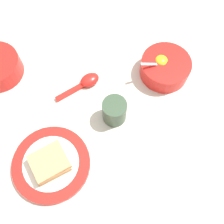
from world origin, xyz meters
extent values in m
plane|color=beige|center=(0.00, 0.00, 0.00)|extent=(3.00, 3.00, 0.00)
cylinder|color=red|center=(0.21, 0.21, 0.03)|extent=(0.14, 0.14, 0.05)
cylinder|color=white|center=(0.21, 0.21, 0.03)|extent=(0.12, 0.12, 0.02)
ellipsoid|color=yellow|center=(0.20, 0.21, 0.05)|extent=(0.03, 0.03, 0.02)
ellipsoid|color=yellow|center=(0.19, 0.21, 0.05)|extent=(0.04, 0.04, 0.02)
cylinder|color=black|center=(0.22, 0.22, 0.05)|extent=(0.04, 0.04, 0.00)
ellipsoid|color=silver|center=(0.20, 0.20, 0.05)|extent=(0.03, 0.02, 0.01)
cube|color=silver|center=(0.18, 0.17, 0.07)|extent=(0.03, 0.05, 0.03)
cylinder|color=red|center=(0.14, -0.20, 0.01)|extent=(0.20, 0.20, 0.02)
cylinder|color=white|center=(0.14, -0.20, 0.02)|extent=(0.14, 0.14, 0.00)
cube|color=tan|center=(0.14, -0.20, 0.03)|extent=(0.10, 0.11, 0.02)
cube|color=tan|center=(0.14, -0.20, 0.05)|extent=(0.10, 0.11, 0.02)
ellipsoid|color=red|center=(0.06, 0.05, 0.01)|extent=(0.06, 0.07, 0.03)
cube|color=red|center=(0.04, -0.02, 0.01)|extent=(0.04, 0.09, 0.01)
cylinder|color=#334733|center=(0.18, 0.01, 0.04)|extent=(0.07, 0.07, 0.07)
cylinder|color=#472B16|center=(0.18, 0.01, 0.07)|extent=(0.05, 0.05, 0.01)
camera|label=1|loc=(0.36, -0.22, 0.67)|focal=42.00mm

